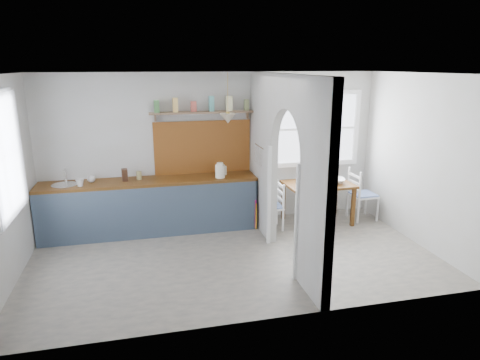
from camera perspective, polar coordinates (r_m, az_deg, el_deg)
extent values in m
cube|color=gray|center=(6.32, -0.70, -10.30)|extent=(5.80, 3.20, 0.01)
cube|color=silver|center=(5.71, -0.79, 14.00)|extent=(5.80, 3.20, 0.01)
cube|color=silver|center=(7.41, -3.44, 4.12)|extent=(5.80, 0.01, 2.60)
cube|color=silver|center=(4.39, 3.81, -3.68)|extent=(5.80, 0.01, 2.60)
cube|color=silver|center=(5.98, -28.98, -0.47)|extent=(0.01, 3.20, 2.60)
cube|color=silver|center=(7.08, 22.85, 2.42)|extent=(0.01, 3.20, 2.60)
cube|color=silver|center=(4.98, 10.18, -1.59)|extent=(0.12, 0.80, 2.60)
cube|color=silver|center=(6.99, 3.09, 3.46)|extent=(0.12, 1.20, 2.60)
cube|color=silver|center=(5.74, 6.59, 8.66)|extent=(0.12, 1.20, 1.05)
cube|color=#563214|center=(7.11, -11.96, -0.18)|extent=(3.50, 0.60, 0.05)
cube|color=#4A596F|center=(6.97, -11.69, -4.35)|extent=(3.50, 0.03, 0.85)
cube|color=#331E11|center=(7.29, -11.78, -3.49)|extent=(3.46, 0.45, 0.85)
cylinder|color=silver|center=(7.21, -22.34, -0.68)|extent=(0.40, 0.40, 0.02)
cube|color=brown|center=(7.35, -4.99, 4.39)|extent=(1.65, 0.03, 0.90)
cube|color=#8A674A|center=(7.18, -5.00, 8.98)|extent=(1.75, 0.20, 0.03)
cube|color=#377334|center=(7.10, -11.06, 9.54)|extent=(0.09, 0.09, 0.18)
cube|color=#E3B050|center=(7.11, -8.63, 9.66)|extent=(0.09, 0.09, 0.18)
cube|color=#AB3F32|center=(7.15, -6.22, 9.77)|extent=(0.09, 0.09, 0.18)
cube|color=teal|center=(7.19, -3.83, 9.85)|extent=(0.09, 0.09, 0.18)
cube|color=beige|center=(7.24, -1.47, 9.92)|extent=(0.09, 0.09, 0.18)
cube|color=olive|center=(7.31, 0.86, 9.97)|extent=(0.09, 0.09, 0.18)
cone|color=beige|center=(6.91, -1.62, 8.21)|extent=(0.26, 0.26, 0.16)
cylinder|color=silver|center=(6.85, 2.61, 4.49)|extent=(0.02, 0.50, 0.02)
imported|color=silver|center=(7.01, -20.55, -0.35)|extent=(0.14, 0.14, 0.11)
imported|color=white|center=(7.21, -19.22, 0.11)|extent=(0.13, 0.13, 0.10)
cube|color=#331E11|center=(7.12, -15.12, 0.66)|extent=(0.10, 0.13, 0.19)
cylinder|color=olive|center=(7.14, -13.32, 0.58)|extent=(0.11, 0.11, 0.14)
cube|color=#BD126C|center=(7.23, 2.07, -4.57)|extent=(0.02, 0.03, 0.50)
cube|color=#BC7916|center=(7.20, 2.17, -4.88)|extent=(0.02, 0.03, 0.45)
imported|color=white|center=(7.61, 12.56, -0.09)|extent=(0.42, 0.42, 0.08)
imported|color=#3D7040|center=(7.38, 10.11, -0.35)|extent=(0.14, 0.14, 0.11)
cylinder|color=#282627|center=(7.38, 8.32, -0.63)|extent=(0.23, 0.23, 0.01)
imported|color=#543070|center=(7.75, 9.90, 0.67)|extent=(0.21, 0.21, 0.18)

